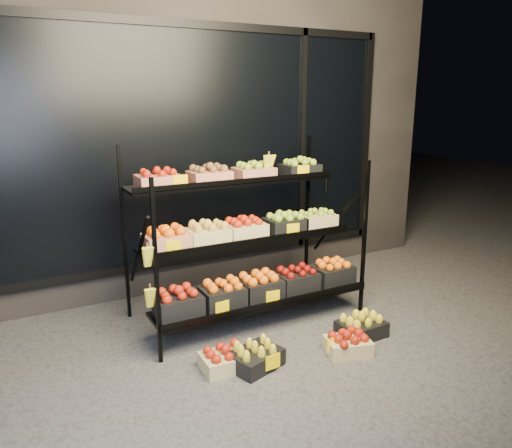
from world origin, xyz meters
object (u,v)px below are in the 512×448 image
floor_crate_left (225,358)px  display_rack (248,239)px  floor_crate_midleft (255,356)px  floor_crate_midright (348,343)px

floor_crate_left → display_rack: bearing=53.6°
floor_crate_left → floor_crate_midleft: bearing=-20.4°
display_rack → floor_crate_midleft: bearing=-114.1°
display_rack → floor_crate_midright: 1.30m
floor_crate_midright → display_rack: bearing=127.8°
display_rack → floor_crate_left: size_ratio=5.78×
floor_crate_midleft → floor_crate_midright: bearing=-29.8°
display_rack → floor_crate_midright: size_ratio=5.25×
floor_crate_left → floor_crate_midleft: (0.22, -0.09, 0.01)m
floor_crate_midleft → floor_crate_midright: floor_crate_midleft is taller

